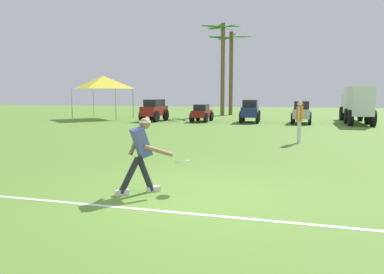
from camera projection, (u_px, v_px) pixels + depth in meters
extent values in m
plane|color=#5C8832|center=(191.00, 195.00, 6.97)|extent=(80.00, 80.00, 0.00)
cube|color=white|center=(177.00, 212.00, 5.97)|extent=(21.98, 1.52, 0.01)
cylinder|color=#23232D|center=(145.00, 174.00, 7.13)|extent=(0.35, 0.31, 0.72)
cube|color=silver|center=(153.00, 189.00, 7.24)|extent=(0.27, 0.24, 0.10)
cylinder|color=#23232D|center=(129.00, 175.00, 7.00)|extent=(0.42, 0.36, 0.69)
cube|color=silver|center=(122.00, 192.00, 6.97)|extent=(0.27, 0.24, 0.10)
cube|color=#4C5699|center=(141.00, 142.00, 7.02)|extent=(0.49, 0.49, 0.58)
sphere|color=#936B4C|center=(145.00, 123.00, 7.02)|extent=(0.29, 0.29, 0.21)
cylinder|color=white|center=(145.00, 122.00, 7.01)|extent=(0.30, 0.30, 0.03)
cylinder|color=#936B4C|center=(158.00, 151.00, 7.00)|extent=(0.50, 0.41, 0.27)
cylinder|color=#936B4C|center=(135.00, 143.00, 7.19)|extent=(0.27, 0.24, 0.49)
cylinder|color=white|center=(182.00, 162.00, 7.22)|extent=(0.38, 0.38, 0.11)
cylinder|color=silver|center=(299.00, 132.00, 13.89)|extent=(0.13, 0.13, 0.82)
cylinder|color=silver|center=(299.00, 132.00, 14.05)|extent=(0.13, 0.13, 0.82)
cube|color=orange|center=(300.00, 114.00, 13.89)|extent=(0.26, 0.37, 0.54)
cylinder|color=beige|center=(299.00, 114.00, 13.69)|extent=(0.08, 0.08, 0.52)
cylinder|color=beige|center=(300.00, 113.00, 14.08)|extent=(0.08, 0.08, 0.52)
sphere|color=beige|center=(300.00, 104.00, 13.84)|extent=(0.24, 0.24, 0.20)
cube|color=maroon|center=(154.00, 111.00, 24.25)|extent=(1.23, 2.44, 0.60)
cube|color=#1E232B|center=(154.00, 103.00, 24.23)|extent=(1.03, 1.63, 0.44)
cylinder|color=black|center=(152.00, 115.00, 25.17)|extent=(0.26, 0.74, 0.72)
cylinder|color=black|center=(166.00, 115.00, 24.87)|extent=(0.26, 0.74, 0.72)
cylinder|color=black|center=(142.00, 116.00, 23.70)|extent=(0.26, 0.74, 0.72)
cylinder|color=black|center=(156.00, 116.00, 23.40)|extent=(0.26, 0.74, 0.72)
cube|color=maroon|center=(202.00, 114.00, 23.87)|extent=(1.04, 2.25, 0.42)
cube|color=#1E232B|center=(202.00, 107.00, 23.73)|extent=(0.86, 1.15, 0.38)
cylinder|color=black|center=(198.00, 116.00, 24.75)|extent=(0.22, 0.61, 0.60)
cylinder|color=black|center=(211.00, 116.00, 24.51)|extent=(0.22, 0.61, 0.60)
cylinder|color=black|center=(192.00, 117.00, 23.28)|extent=(0.22, 0.61, 0.60)
cylinder|color=black|center=(206.00, 118.00, 23.04)|extent=(0.22, 0.61, 0.60)
cube|color=navy|center=(250.00, 112.00, 23.24)|extent=(1.02, 2.37, 0.60)
cube|color=#1E232B|center=(250.00, 103.00, 23.23)|extent=(0.89, 1.57, 0.44)
cylinder|color=black|center=(243.00, 116.00, 24.14)|extent=(0.19, 0.72, 0.72)
cylinder|color=black|center=(259.00, 116.00, 23.92)|extent=(0.19, 0.72, 0.72)
cylinder|color=black|center=(241.00, 117.00, 22.63)|extent=(0.19, 0.72, 0.72)
cylinder|color=black|center=(257.00, 117.00, 22.42)|extent=(0.19, 0.72, 0.72)
cube|color=#B7BABF|center=(302.00, 113.00, 22.51)|extent=(1.19, 2.48, 0.55)
cube|color=#1E232B|center=(302.00, 105.00, 22.59)|extent=(1.01, 1.87, 0.46)
cylinder|color=black|center=(294.00, 117.00, 23.48)|extent=(0.24, 0.67, 0.66)
cylinder|color=black|center=(310.00, 117.00, 23.19)|extent=(0.24, 0.67, 0.66)
cylinder|color=black|center=(293.00, 119.00, 21.89)|extent=(0.24, 0.67, 0.66)
cylinder|color=black|center=(310.00, 119.00, 21.61)|extent=(0.24, 0.67, 0.66)
cube|color=silver|center=(351.00, 103.00, 25.00)|extent=(1.15, 1.76, 1.15)
cube|color=white|center=(358.00, 101.00, 22.15)|extent=(1.41, 4.26, 1.65)
cylinder|color=black|center=(342.00, 114.00, 24.91)|extent=(0.30, 0.91, 0.90)
cylinder|color=black|center=(360.00, 114.00, 24.61)|extent=(0.30, 0.91, 0.90)
cylinder|color=black|center=(347.00, 116.00, 22.42)|extent=(0.30, 0.91, 0.90)
cylinder|color=black|center=(368.00, 116.00, 22.11)|extent=(0.30, 0.91, 0.90)
cylinder|color=black|center=(351.00, 118.00, 20.84)|extent=(0.30, 0.91, 0.90)
cylinder|color=black|center=(373.00, 118.00, 20.53)|extent=(0.30, 0.91, 0.90)
cylinder|color=brown|center=(223.00, 70.00, 29.63)|extent=(0.33, 0.33, 7.21)
ellipsoid|color=#317529|center=(232.00, 26.00, 29.07)|extent=(1.42, 0.27, 0.17)
ellipsoid|color=#317529|center=(229.00, 29.00, 29.89)|extent=(1.01, 1.64, 0.17)
ellipsoid|color=#317529|center=(222.00, 30.00, 30.07)|extent=(0.59, 1.69, 0.18)
ellipsoid|color=#317529|center=(215.00, 28.00, 29.63)|extent=(1.40, 0.79, 0.18)
ellipsoid|color=#317529|center=(212.00, 26.00, 28.97)|extent=(1.72, 1.09, 0.15)
ellipsoid|color=#317529|center=(221.00, 26.00, 28.53)|extent=(0.35, 1.47, 0.19)
ellipsoid|color=#317529|center=(229.00, 26.00, 28.58)|extent=(1.23, 1.28, 0.18)
cylinder|color=brown|center=(231.00, 74.00, 30.18)|extent=(0.31, 0.31, 6.64)
ellipsoid|color=#357730|center=(242.00, 37.00, 29.70)|extent=(1.64, 0.34, 0.19)
ellipsoid|color=#357730|center=(235.00, 38.00, 30.45)|extent=(0.74, 1.47, 0.20)
ellipsoid|color=#357730|center=(225.00, 38.00, 30.45)|extent=(1.34, 1.22, 0.20)
ellipsoid|color=#357730|center=(220.00, 37.00, 29.52)|extent=(1.82, 1.21, 0.19)
ellipsoid|color=#357730|center=(233.00, 35.00, 28.99)|extent=(0.71, 1.68, 0.18)
cylinder|color=#B2B5BA|center=(133.00, 103.00, 27.63)|extent=(0.06, 0.06, 2.10)
cylinder|color=#B2B5BA|center=(93.00, 103.00, 28.28)|extent=(0.06, 0.06, 2.10)
cylinder|color=#B2B5BA|center=(116.00, 105.00, 24.55)|extent=(0.06, 0.06, 2.10)
cylinder|color=#B2B5BA|center=(72.00, 104.00, 25.20)|extent=(0.06, 0.06, 2.10)
pyramid|color=yellow|center=(103.00, 82.00, 26.23)|extent=(3.33, 3.33, 0.90)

